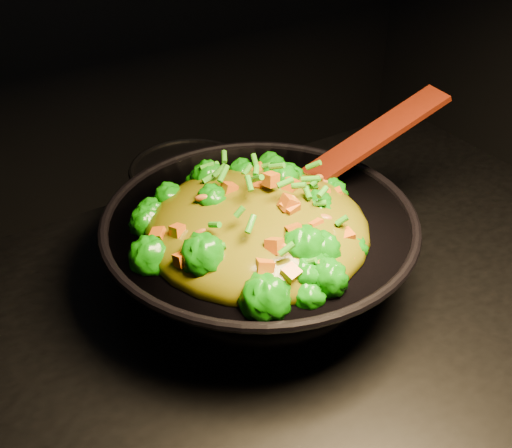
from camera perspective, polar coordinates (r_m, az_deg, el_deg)
wok at (r=1.00m, az=0.30°, el=-2.62°), size 0.58×0.58×0.13m
stir_fry at (r=0.90m, az=0.10°, el=2.12°), size 0.43×0.43×0.11m
spatula at (r=1.03m, az=8.61°, el=6.49°), size 0.33×0.08×0.14m
back_pot at (r=1.16m, az=-5.80°, el=2.74°), size 0.25×0.25×0.12m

